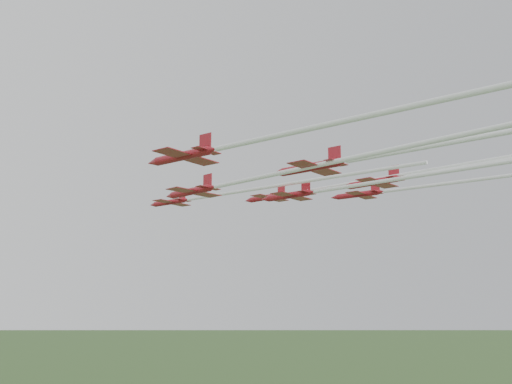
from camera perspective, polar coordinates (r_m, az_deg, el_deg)
jet_lead at (r=100.52m, az=-2.92°, el=-0.14°), size 17.80×54.22×2.41m
jet_row2_left at (r=77.45m, az=1.85°, el=1.79°), size 14.90×65.60×2.75m
jet_row2_right at (r=96.43m, az=9.30°, el=0.83°), size 15.78×65.02×2.50m
jet_row3_left at (r=65.33m, az=1.05°, el=5.44°), size 18.65×55.37×2.83m
jet_row3_mid at (r=84.29m, az=13.69°, el=1.24°), size 18.42×67.08×2.55m
jet_row3_right at (r=103.21m, az=15.45°, el=0.43°), size 16.43×46.07×2.53m
jet_row4_left at (r=68.55m, az=15.05°, el=4.11°), size 17.14×55.67×2.71m
jet_row4_right at (r=88.01m, az=19.31°, el=2.21°), size 14.09×56.31×2.71m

